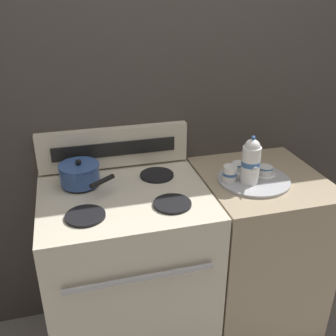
% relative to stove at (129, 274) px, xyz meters
% --- Properties ---
extents(ground_plane, '(6.00, 6.00, 0.00)m').
position_rel_stove_xyz_m(ground_plane, '(0.30, 0.00, -0.46)').
color(ground_plane, gray).
extents(wall_back, '(6.00, 0.05, 2.20)m').
position_rel_stove_xyz_m(wall_back, '(0.30, 0.34, 0.64)').
color(wall_back, '#423D38').
rests_on(wall_back, ground).
extents(stove, '(0.77, 0.66, 0.92)m').
position_rel_stove_xyz_m(stove, '(0.00, 0.00, 0.00)').
color(stove, beige).
rests_on(stove, ground).
extents(control_panel, '(0.75, 0.05, 0.20)m').
position_rel_stove_xyz_m(control_panel, '(0.00, 0.29, 0.57)').
color(control_panel, beige).
rests_on(control_panel, stove).
extents(side_counter, '(0.58, 0.63, 0.91)m').
position_rel_stove_xyz_m(side_counter, '(0.68, 0.00, -0.00)').
color(side_counter, tan).
rests_on(side_counter, ground).
extents(saucepan, '(0.24, 0.27, 0.12)m').
position_rel_stove_xyz_m(saucepan, '(-0.18, 0.14, 0.51)').
color(saucepan, '#335193').
rests_on(saucepan, stove).
extents(serving_tray, '(0.34, 0.34, 0.01)m').
position_rel_stove_xyz_m(serving_tray, '(0.62, -0.03, 0.46)').
color(serving_tray, '#B2B2B7').
rests_on(serving_tray, side_counter).
extents(teapot, '(0.09, 0.14, 0.23)m').
position_rel_stove_xyz_m(teapot, '(0.58, -0.06, 0.58)').
color(teapot, white).
rests_on(teapot, serving_tray).
extents(teacup_left, '(0.11, 0.11, 0.04)m').
position_rel_stove_xyz_m(teacup_left, '(0.58, 0.06, 0.49)').
color(teacup_left, white).
rests_on(teacup_left, serving_tray).
extents(teacup_right, '(0.11, 0.11, 0.04)m').
position_rel_stove_xyz_m(teacup_right, '(0.69, -0.01, 0.49)').
color(teacup_right, white).
rests_on(teacup_right, serving_tray).
extents(creamer_jug, '(0.07, 0.07, 0.08)m').
position_rel_stove_xyz_m(creamer_jug, '(0.50, -0.02, 0.51)').
color(creamer_jug, white).
rests_on(creamer_jug, serving_tray).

